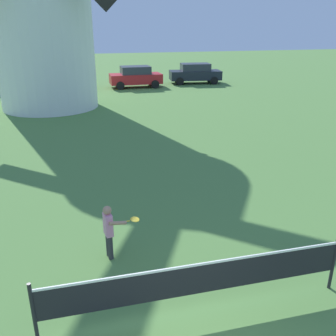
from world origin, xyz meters
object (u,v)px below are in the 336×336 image
player_far (110,229)px  parked_car_black (195,73)px  tennis_net (198,279)px  parked_car_green (60,79)px  parked_car_red (136,76)px

player_far → parked_car_black: (9.19, 22.45, 0.14)m
tennis_net → parked_car_green: parked_car_green is taller
player_far → parked_car_green: (-1.32, 21.88, 0.14)m
parked_car_green → parked_car_black: (10.51, 0.57, 0.00)m
parked_car_red → parked_car_black: size_ratio=0.92×
tennis_net → player_far: 2.33m
parked_car_green → parked_car_black: same height
parked_car_red → parked_car_black: bearing=9.4°
tennis_net → parked_car_red: (2.97, 23.60, 0.12)m
player_far → parked_car_green: size_ratio=0.29×
parked_car_red → parked_car_black: 5.06m
player_far → parked_car_green: bearing=93.5°
tennis_net → parked_car_black: (7.96, 24.43, 0.12)m
player_far → parked_car_black: 24.26m
parked_car_green → parked_car_red: 5.53m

